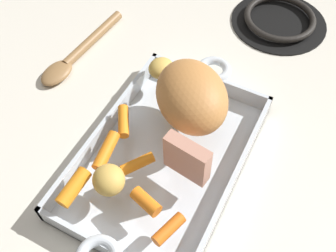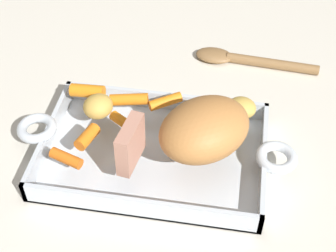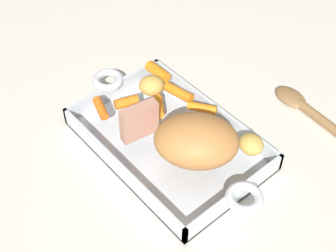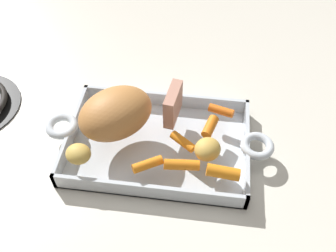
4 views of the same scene
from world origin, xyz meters
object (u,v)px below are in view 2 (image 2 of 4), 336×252
(baby_carrot_northwest, at_px, (66,158))
(pork_roast, at_px, (204,129))
(potato_golden_small, at_px, (98,106))
(roast_slice_thick, at_px, (130,144))
(roasting_dish, at_px, (154,153))
(baby_carrot_southwest, at_px, (165,101))
(baby_carrot_center_right, at_px, (87,91))
(baby_carrot_southeast, at_px, (129,99))
(potato_golden_large, at_px, (242,108))
(baby_carrot_northeast, at_px, (87,137))
(baby_carrot_center_left, at_px, (124,123))
(serving_spoon, at_px, (243,60))

(baby_carrot_northwest, bearing_deg, pork_roast, -162.69)
(potato_golden_small, bearing_deg, baby_carrot_northwest, 78.69)
(roast_slice_thick, bearing_deg, roasting_dish, -117.08)
(baby_carrot_southwest, bearing_deg, potato_golden_small, 20.93)
(baby_carrot_northwest, xyz_separation_m, baby_carrot_center_right, (0.01, -0.15, 0.00))
(roast_slice_thick, xyz_separation_m, baby_carrot_southeast, (0.03, -0.12, -0.02))
(baby_carrot_center_right, height_order, potato_golden_small, potato_golden_small)
(roast_slice_thick, distance_m, baby_carrot_center_right, 0.16)
(roasting_dish, bearing_deg, roast_slice_thick, 62.92)
(baby_carrot_center_right, bearing_deg, potato_golden_small, 126.26)
(potato_golden_large, relative_size, potato_golden_small, 0.94)
(roasting_dish, height_order, potato_golden_large, potato_golden_large)
(baby_carrot_southeast, xyz_separation_m, baby_carrot_northeast, (0.04, 0.09, 0.00))
(pork_roast, distance_m, baby_carrot_northeast, 0.18)
(pork_roast, relative_size, roast_slice_thick, 2.10)
(pork_roast, distance_m, baby_carrot_center_right, 0.22)
(roasting_dish, xyz_separation_m, roast_slice_thick, (0.02, 0.05, 0.07))
(baby_carrot_northwest, relative_size, baby_carrot_center_left, 0.98)
(baby_carrot_southeast, bearing_deg, baby_carrot_northeast, 64.57)
(pork_roast, relative_size, baby_carrot_center_right, 2.52)
(baby_carrot_southeast, relative_size, baby_carrot_southwest, 1.14)
(roasting_dish, relative_size, serving_spoon, 1.87)
(serving_spoon, bearing_deg, baby_carrot_center_left, 58.39)
(potato_golden_small, bearing_deg, serving_spoon, -134.61)
(pork_roast, xyz_separation_m, baby_carrot_southeast, (0.13, -0.08, -0.03))
(pork_roast, height_order, baby_carrot_southwest, pork_roast)
(baby_carrot_southeast, bearing_deg, pork_roast, 149.46)
(roasting_dish, distance_m, baby_carrot_northwest, 0.14)
(pork_roast, bearing_deg, serving_spoon, -100.21)
(potato_golden_small, bearing_deg, baby_carrot_northeast, 88.44)
(baby_carrot_northwest, distance_m, baby_carrot_southeast, 0.15)
(pork_roast, xyz_separation_m, baby_carrot_center_left, (0.13, -0.03, -0.03))
(baby_carrot_northeast, bearing_deg, potato_golden_large, -156.88)
(roasting_dish, xyz_separation_m, baby_carrot_northeast, (0.10, 0.02, 0.04))
(baby_carrot_northeast, bearing_deg, roast_slice_thick, 160.72)
(roast_slice_thick, xyz_separation_m, baby_carrot_northwest, (0.09, 0.02, -0.03))
(roasting_dish, bearing_deg, baby_carrot_southwest, -94.17)
(baby_carrot_center_right, distance_m, serving_spoon, 0.32)
(baby_carrot_southwest, bearing_deg, baby_carrot_southeast, 5.77)
(baby_carrot_southeast, distance_m, baby_carrot_southwest, 0.06)
(roast_slice_thick, distance_m, baby_carrot_southwest, 0.13)
(baby_carrot_center_left, relative_size, potato_golden_small, 1.04)
(baby_carrot_northeast, xyz_separation_m, baby_carrot_center_right, (0.03, -0.10, 0.00))
(baby_carrot_center_left, xyz_separation_m, baby_carrot_southwest, (-0.06, -0.06, 0.00))
(baby_carrot_southeast, bearing_deg, roast_slice_thick, 104.05)
(baby_carrot_center_left, distance_m, potato_golden_small, 0.05)
(roast_slice_thick, distance_m, baby_carrot_northeast, 0.08)
(pork_roast, height_order, potato_golden_small, pork_roast)
(roasting_dish, distance_m, baby_carrot_center_left, 0.07)
(pork_roast, distance_m, baby_carrot_southeast, 0.16)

